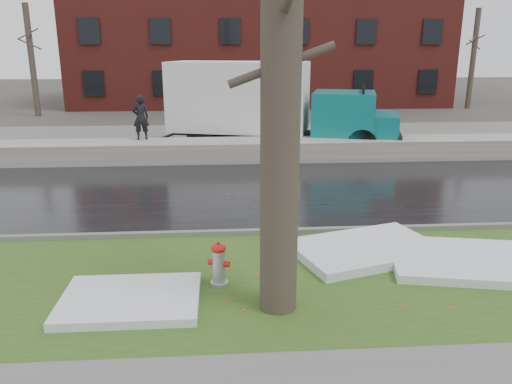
{
  "coord_description": "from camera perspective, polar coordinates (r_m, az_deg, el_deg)",
  "views": [
    {
      "loc": [
        -0.92,
        -9.34,
        4.02
      ],
      "look_at": [
        -0.18,
        1.02,
        1.0
      ],
      "focal_mm": 35.0,
      "sensor_mm": 36.0,
      "label": 1
    }
  ],
  "objects": [
    {
      "name": "bg_tree_center",
      "position": [
        35.71,
        -12.67,
        14.72
      ],
      "size": [
        1.4,
        1.62,
        6.5
      ],
      "color": "brown",
      "rests_on": "ground"
    },
    {
      "name": "road",
      "position": [
        14.43,
        -0.26,
        0.1
      ],
      "size": [
        60.0,
        7.0,
        0.03
      ],
      "primitive_type": "cube",
      "color": "black",
      "rests_on": "ground"
    },
    {
      "name": "tree",
      "position": [
        7.15,
        2.88,
        13.68
      ],
      "size": [
        1.51,
        1.8,
        7.28
      ],
      "rotation": [
        0.0,
        0.0,
        -0.4
      ],
      "color": "brown",
      "rests_on": "verge"
    },
    {
      "name": "snow_patch_near",
      "position": [
        10.33,
        22.33,
        -7.25
      ],
      "size": [
        2.95,
        2.48,
        0.16
      ],
      "primitive_type": "cube",
      "rotation": [
        0.0,
        0.0,
        -0.2
      ],
      "color": "silver",
      "rests_on": "verge"
    },
    {
      "name": "bg_tree_left",
      "position": [
        33.25,
        -24.26,
        13.64
      ],
      "size": [
        1.4,
        1.62,
        6.5
      ],
      "color": "brown",
      "rests_on": "ground"
    },
    {
      "name": "fire_hydrant",
      "position": [
        8.69,
        -4.25,
        -8.0
      ],
      "size": [
        0.39,
        0.37,
        0.79
      ],
      "rotation": [
        0.0,
        0.0,
        -0.37
      ],
      "color": "#A0A1A7",
      "rests_on": "verge"
    },
    {
      "name": "snow_patch_side",
      "position": [
        10.29,
        12.41,
        -6.39
      ],
      "size": [
        3.21,
        2.56,
        0.18
      ],
      "primitive_type": "cube",
      "rotation": [
        0.0,
        0.0,
        0.31
      ],
      "color": "silver",
      "rests_on": "verge"
    },
    {
      "name": "bg_tree_right",
      "position": [
        37.39,
        23.57,
        13.85
      ],
      "size": [
        1.4,
        1.62,
        6.5
      ],
      "color": "brown",
      "rests_on": "ground"
    },
    {
      "name": "curb",
      "position": [
        11.1,
        0.95,
        -4.63
      ],
      "size": [
        60.0,
        0.15,
        0.14
      ],
      "primitive_type": "cube",
      "color": "slate",
      "rests_on": "ground"
    },
    {
      "name": "snow_patch_far",
      "position": [
        8.46,
        -14.16,
        -11.83
      ],
      "size": [
        2.2,
        1.6,
        0.14
      ],
      "primitive_type": "cube",
      "rotation": [
        0.0,
        0.0,
        0.0
      ],
      "color": "silver",
      "rests_on": "verge"
    },
    {
      "name": "verge",
      "position": [
        9.07,
        2.2,
        -9.97
      ],
      "size": [
        60.0,
        4.5,
        0.04
      ],
      "primitive_type": "cube",
      "color": "#2A4B19",
      "rests_on": "ground"
    },
    {
      "name": "worker",
      "position": [
        18.87,
        -13.04,
        8.28
      ],
      "size": [
        0.67,
        0.53,
        1.61
      ],
      "primitive_type": "imported",
      "rotation": [
        0.0,
        0.0,
        3.41
      ],
      "color": "black",
      "rests_on": "snowbank"
    },
    {
      "name": "snowbank",
      "position": [
        18.42,
        -1.13,
        4.79
      ],
      "size": [
        60.0,
        1.6,
        0.75
      ],
      "primitive_type": "cube",
      "color": "#ABA69D",
      "rests_on": "ground"
    },
    {
      "name": "ground",
      "position": [
        10.21,
        1.44,
        -6.99
      ],
      "size": [
        120.0,
        120.0,
        0.0
      ],
      "primitive_type": "plane",
      "color": "#47423D",
      "rests_on": "ground"
    },
    {
      "name": "brick_building",
      "position": [
        39.46,
        0.19,
        17.62
      ],
      "size": [
        26.0,
        12.0,
        10.0
      ],
      "primitive_type": "cube",
      "color": "maroon",
      "rests_on": "ground"
    },
    {
      "name": "box_truck",
      "position": [
        20.28,
        1.16,
        10.05
      ],
      "size": [
        10.53,
        4.67,
        3.49
      ],
      "rotation": [
        0.0,
        0.0,
        -0.27
      ],
      "color": "black",
      "rests_on": "ground"
    },
    {
      "name": "parking_lot",
      "position": [
        22.71,
        -1.69,
        6.04
      ],
      "size": [
        60.0,
        9.0,
        0.03
      ],
      "primitive_type": "cube",
      "color": "slate",
      "rests_on": "ground"
    }
  ]
}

